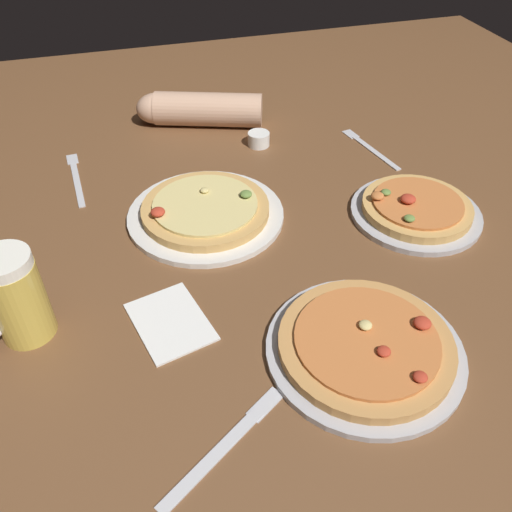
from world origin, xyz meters
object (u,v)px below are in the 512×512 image
(knife_right, at_px, (225,445))
(fork_left, at_px, (76,177))
(pizza_plate_side, at_px, (416,209))
(diner_arm, at_px, (196,109))
(pizza_plate_far, at_px, (206,211))
(ramekin_butter, at_px, (259,139))
(napkin_folded, at_px, (170,321))
(pizza_plate_near, at_px, (366,346))
(beer_mug_dark, at_px, (14,298))
(fork_spare, at_px, (369,147))

(knife_right, bearing_deg, fork_left, 102.91)
(pizza_plate_side, height_order, diner_arm, diner_arm)
(pizza_plate_far, distance_m, fork_left, 0.34)
(pizza_plate_far, xyz_separation_m, diner_arm, (0.07, 0.41, 0.03))
(pizza_plate_side, xyz_separation_m, ramekin_butter, (-0.23, 0.37, 0.00))
(ramekin_butter, bearing_deg, napkin_folded, -120.37)
(fork_left, bearing_deg, pizza_plate_side, -27.17)
(pizza_plate_side, bearing_deg, knife_right, -141.89)
(ramekin_butter, xyz_separation_m, napkin_folded, (-0.31, -0.53, -0.01))
(pizza_plate_near, height_order, knife_right, pizza_plate_near)
(pizza_plate_far, distance_m, beer_mug_dark, 0.42)
(pizza_plate_side, bearing_deg, fork_spare, 83.76)
(ramekin_butter, bearing_deg, fork_spare, -19.84)
(pizza_plate_near, relative_size, knife_right, 1.50)
(napkin_folded, bearing_deg, pizza_plate_near, -27.85)
(fork_left, distance_m, diner_arm, 0.37)
(pizza_plate_near, xyz_separation_m, beer_mug_dark, (-0.51, 0.19, 0.06))
(beer_mug_dark, distance_m, napkin_folded, 0.24)
(ramekin_butter, xyz_separation_m, fork_spare, (0.26, -0.09, -0.01))
(pizza_plate_near, relative_size, fork_left, 1.33)
(pizza_plate_near, bearing_deg, fork_left, 122.77)
(pizza_plate_side, distance_m, knife_right, 0.64)
(beer_mug_dark, distance_m, knife_right, 0.39)
(beer_mug_dark, height_order, ramekin_butter, beer_mug_dark)
(beer_mug_dark, distance_m, diner_arm, 0.76)
(fork_left, height_order, knife_right, same)
(fork_left, xyz_separation_m, fork_spare, (0.70, -0.06, 0.00))
(pizza_plate_near, xyz_separation_m, napkin_folded, (-0.28, 0.15, -0.01))
(ramekin_butter, relative_size, knife_right, 0.26)
(ramekin_butter, bearing_deg, diner_arm, 129.42)
(knife_right, relative_size, fork_spare, 0.94)
(pizza_plate_near, bearing_deg, pizza_plate_side, 49.77)
(pizza_plate_near, xyz_separation_m, diner_arm, (-0.10, 0.83, 0.03))
(fork_spare, bearing_deg, beer_mug_dark, -153.81)
(knife_right, bearing_deg, pizza_plate_near, 20.47)
(pizza_plate_far, bearing_deg, fork_left, 137.91)
(pizza_plate_near, distance_m, knife_right, 0.26)
(pizza_plate_far, bearing_deg, ramekin_butter, 53.56)
(fork_left, xyz_separation_m, knife_right, (0.17, -0.74, 0.00))
(pizza_plate_near, bearing_deg, ramekin_butter, 87.67)
(napkin_folded, height_order, knife_right, napkin_folded)
(ramekin_butter, xyz_separation_m, diner_arm, (-0.13, 0.15, 0.03))
(beer_mug_dark, distance_m, fork_left, 0.47)
(napkin_folded, relative_size, fork_left, 0.65)
(knife_right, relative_size, diner_arm, 0.63)
(pizza_plate_far, bearing_deg, knife_right, -99.35)
(pizza_plate_near, distance_m, ramekin_butter, 0.68)
(pizza_plate_near, distance_m, fork_spare, 0.65)
(beer_mug_dark, relative_size, knife_right, 0.78)
(pizza_plate_far, relative_size, fork_left, 1.38)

